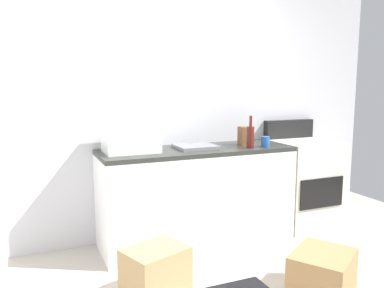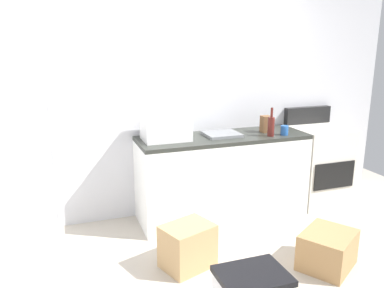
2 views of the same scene
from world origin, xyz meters
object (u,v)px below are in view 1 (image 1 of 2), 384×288
object	(u,v)px
microwave	(131,137)
cardboard_box_large	(156,274)
knife_block	(244,136)
stove_oven	(302,181)
wine_bottle	(250,136)
cardboard_box_medium	(322,273)
coffee_mug	(265,142)

from	to	relation	value
microwave	cardboard_box_large	bearing A→B (deg)	-94.51
knife_block	stove_oven	bearing A→B (deg)	0.02
wine_bottle	stove_oven	bearing A→B (deg)	13.44
microwave	wine_bottle	size ratio (longest dim) A/B	1.53
stove_oven	cardboard_box_medium	bearing A→B (deg)	-122.51
microwave	knife_block	bearing A→B (deg)	-1.54
microwave	wine_bottle	world-z (taller)	wine_bottle
microwave	cardboard_box_medium	bearing A→B (deg)	-50.50
microwave	cardboard_box_medium	distance (m)	1.86
coffee_mug	stove_oven	bearing A→B (deg)	17.18
coffee_mug	knife_block	world-z (taller)	knife_block
wine_bottle	coffee_mug	bearing A→B (deg)	-1.07
stove_oven	wine_bottle	world-z (taller)	wine_bottle
stove_oven	coffee_mug	distance (m)	0.79
stove_oven	cardboard_box_large	distance (m)	2.10
cardboard_box_large	wine_bottle	bearing A→B (deg)	30.10
stove_oven	cardboard_box_large	xyz separation A→B (m)	(-1.90, -0.84, -0.28)
stove_oven	cardboard_box_medium	world-z (taller)	stove_oven
microwave	cardboard_box_large	world-z (taller)	microwave
cardboard_box_large	cardboard_box_medium	distance (m)	1.18
cardboard_box_medium	coffee_mug	bearing A→B (deg)	79.57
cardboard_box_large	coffee_mug	bearing A→B (deg)	26.82
stove_oven	cardboard_box_large	world-z (taller)	stove_oven
coffee_mug	knife_block	bearing A→B (deg)	122.86
microwave	wine_bottle	xyz separation A→B (m)	(1.08, -0.21, -0.03)
stove_oven	microwave	bearing A→B (deg)	179.07
stove_oven	wine_bottle	distance (m)	0.95
cardboard_box_large	microwave	bearing A→B (deg)	85.49
stove_oven	cardboard_box_large	size ratio (longest dim) A/B	2.67
stove_oven	knife_block	xyz separation A→B (m)	(-0.71, -0.00, 0.52)
knife_block	cardboard_box_large	size ratio (longest dim) A/B	0.44
coffee_mug	cardboard_box_large	xyz separation A→B (m)	(-1.31, -0.66, -0.76)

